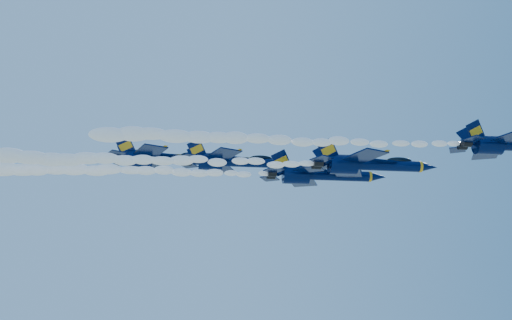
{
  "coord_description": "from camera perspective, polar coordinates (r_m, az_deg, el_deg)",
  "views": [
    {
      "loc": [
        -18.83,
        -77.64,
        129.06
      ],
      "look_at": [
        -8.8,
        4.85,
        154.1
      ],
      "focal_mm": 40.0,
      "sensor_mm": 36.0,
      "label": 1
    }
  ],
  "objects": [
    {
      "name": "smoke_trail_jet_third",
      "position": [
        86.6,
        -13.82,
        -1.07
      ],
      "size": [
        45.37,
        2.24,
        2.02
      ],
      "primitive_type": "ellipsoid",
      "color": "white"
    },
    {
      "name": "smoke_trail_jet_fourth",
      "position": [
        98.25,
        -20.47,
        0.22
      ],
      "size": [
        45.37,
        2.22,
        2.0
      ],
      "primitive_type": "ellipsoid",
      "color": "white"
    },
    {
      "name": "jet_lead",
      "position": [
        80.18,
        24.15,
        1.35
      ],
      "size": [
        15.78,
        12.95,
        5.87
      ],
      "color": "#000C32"
    },
    {
      "name": "jet_fourth",
      "position": [
        95.79,
        -2.36,
        -0.16
      ],
      "size": [
        18.62,
        15.27,
        6.92
      ],
      "color": "#000C32"
    },
    {
      "name": "smoke_trail_jet_second",
      "position": [
        78.74,
        -10.52,
        -0.0
      ],
      "size": [
        45.37,
        2.19,
        1.97
      ],
      "primitive_type": "ellipsoid",
      "color": "white"
    },
    {
      "name": "smoke_trail_jet_lead",
      "position": [
        69.76,
        2.94,
        2.06
      ],
      "size": [
        45.37,
        1.89,
        1.7
      ],
      "primitive_type": "ellipsoid",
      "color": "white"
    },
    {
      "name": "jet_third",
      "position": [
        88.33,
        6.37,
        -1.46
      ],
      "size": [
        18.76,
        15.39,
        6.97
      ],
      "color": "#000C32"
    },
    {
      "name": "jet_second",
      "position": [
        82.62,
        11.1,
        -0.44
      ],
      "size": [
        18.3,
        15.02,
        6.8
      ],
      "color": "#000C32"
    },
    {
      "name": "jet_fifth",
      "position": [
        102.17,
        -9.29,
        0.15
      ],
      "size": [
        19.93,
        16.35,
        7.41
      ],
      "color": "#000C32"
    }
  ]
}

